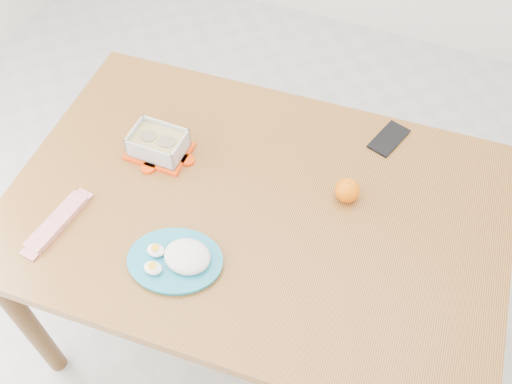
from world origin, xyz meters
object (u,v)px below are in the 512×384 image
at_px(rice_plate, 179,258).
at_px(dining_table, 256,222).
at_px(smartphone, 389,139).
at_px(food_container, 158,144).
at_px(orange_fruit, 347,190).

bearing_deg(rice_plate, dining_table, 49.90).
bearing_deg(dining_table, smartphone, 50.19).
relative_size(dining_table, rice_plate, 4.76).
height_order(food_container, orange_fruit, food_container).
bearing_deg(rice_plate, food_container, 110.44).
relative_size(dining_table, food_container, 8.01).
relative_size(orange_fruit, smartphone, 0.50).
bearing_deg(smartphone, food_container, -135.80).
distance_m(dining_table, orange_fruit, 0.28).
relative_size(rice_plate, smartphone, 2.15).
bearing_deg(food_container, dining_table, -11.63).
relative_size(orange_fruit, rice_plate, 0.23).
height_order(dining_table, food_container, food_container).
bearing_deg(rice_plate, orange_fruit, 31.93).
height_order(dining_table, smartphone, smartphone).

